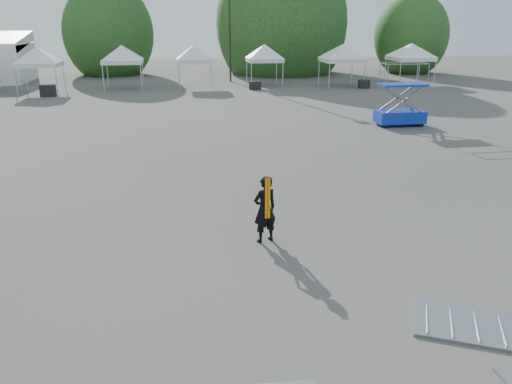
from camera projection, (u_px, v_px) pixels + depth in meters
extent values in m
plane|color=#474442|center=(253.00, 217.00, 13.75)|extent=(120.00, 120.00, 0.00)
cylinder|color=black|center=(230.00, 25.00, 42.52)|extent=(0.16, 0.16, 9.50)
cylinder|color=#382314|center=(111.00, 63.00, 49.50)|extent=(0.36, 0.36, 2.27)
ellipsoid|color=#164216|center=(109.00, 33.00, 48.59)|extent=(4.16, 4.16, 4.78)
cylinder|color=#382314|center=(281.00, 59.00, 51.06)|extent=(0.36, 0.36, 2.80)
ellipsoid|color=#164216|center=(281.00, 23.00, 49.93)|extent=(5.12, 5.12, 5.89)
cylinder|color=#382314|center=(408.00, 62.00, 51.27)|extent=(0.36, 0.36, 2.10)
ellipsoid|color=#164216|center=(411.00, 36.00, 50.43)|extent=(3.84, 3.84, 4.42)
cylinder|color=silver|center=(16.00, 82.00, 35.40)|extent=(0.06, 0.06, 2.00)
cylinder|color=silver|center=(56.00, 81.00, 35.81)|extent=(0.06, 0.06, 2.00)
cylinder|color=silver|center=(26.00, 78.00, 37.96)|extent=(0.06, 0.06, 2.00)
cylinder|color=silver|center=(64.00, 77.00, 38.38)|extent=(0.06, 0.06, 2.00)
cube|color=white|center=(39.00, 64.00, 36.54)|extent=(2.95, 2.95, 0.30)
pyramid|color=white|center=(36.00, 47.00, 36.13)|extent=(4.17, 4.17, 1.10)
cylinder|color=silver|center=(103.00, 78.00, 37.84)|extent=(0.06, 0.06, 2.00)
cylinder|color=silver|center=(141.00, 77.00, 38.26)|extent=(0.06, 0.06, 2.00)
cylinder|color=silver|center=(108.00, 74.00, 40.47)|extent=(0.06, 0.06, 2.00)
cylinder|color=silver|center=(143.00, 74.00, 40.90)|extent=(0.06, 0.06, 2.00)
cube|color=white|center=(123.00, 62.00, 39.02)|extent=(3.03, 3.03, 0.30)
pyramid|color=white|center=(121.00, 45.00, 38.61)|extent=(4.28, 4.28, 1.10)
cylinder|color=silver|center=(179.00, 77.00, 38.63)|extent=(0.06, 0.06, 2.00)
cylinder|color=silver|center=(212.00, 76.00, 39.02)|extent=(0.06, 0.06, 2.00)
cylinder|color=silver|center=(179.00, 73.00, 41.01)|extent=(0.06, 0.06, 2.00)
cylinder|color=silver|center=(210.00, 73.00, 41.40)|extent=(0.06, 0.06, 2.00)
cube|color=white|center=(194.00, 61.00, 39.66)|extent=(2.75, 2.75, 0.30)
pyramid|color=white|center=(194.00, 45.00, 39.25)|extent=(3.89, 3.89, 1.10)
cylinder|color=silver|center=(251.00, 75.00, 39.60)|extent=(0.06, 0.06, 2.00)
cylinder|color=silver|center=(283.00, 75.00, 39.99)|extent=(0.06, 0.06, 2.00)
cylinder|color=silver|center=(247.00, 72.00, 41.99)|extent=(0.06, 0.06, 2.00)
cylinder|color=silver|center=(276.00, 72.00, 42.38)|extent=(0.06, 0.06, 2.00)
cube|color=white|center=(264.00, 60.00, 40.64)|extent=(2.75, 2.75, 0.30)
pyramid|color=white|center=(265.00, 44.00, 40.23)|extent=(3.90, 3.90, 1.10)
cylinder|color=silver|center=(329.00, 76.00, 39.21)|extent=(0.06, 0.06, 2.00)
cylinder|color=silver|center=(364.00, 75.00, 39.65)|extent=(0.06, 0.06, 2.00)
cylinder|color=silver|center=(319.00, 72.00, 41.93)|extent=(0.06, 0.06, 2.00)
cylinder|color=silver|center=(352.00, 72.00, 42.37)|extent=(0.06, 0.06, 2.00)
cube|color=white|center=(342.00, 60.00, 40.44)|extent=(3.11, 3.11, 0.30)
pyramid|color=white|center=(343.00, 44.00, 40.03)|extent=(4.40, 4.40, 1.10)
cylinder|color=silver|center=(400.00, 74.00, 40.84)|extent=(0.06, 0.06, 2.00)
cylinder|color=silver|center=(435.00, 73.00, 41.30)|extent=(0.06, 0.06, 2.00)
cylinder|color=silver|center=(385.00, 70.00, 43.68)|extent=(0.06, 0.06, 2.00)
cylinder|color=silver|center=(418.00, 70.00, 44.15)|extent=(0.06, 0.06, 2.00)
cube|color=white|center=(411.00, 59.00, 42.14)|extent=(3.25, 3.25, 0.30)
pyramid|color=white|center=(412.00, 43.00, 41.74)|extent=(4.59, 4.59, 1.10)
imported|color=black|center=(265.00, 209.00, 11.96)|extent=(0.71, 0.59, 1.67)
cube|color=orange|center=(266.00, 199.00, 11.70)|extent=(0.13, 0.02, 1.00)
cube|color=#0C14A7|center=(400.00, 117.00, 25.58)|extent=(2.43, 1.22, 0.61)
cube|color=#0C14A7|center=(403.00, 85.00, 25.05)|extent=(2.33, 1.17, 0.10)
cylinder|color=black|center=(386.00, 124.00, 25.06)|extent=(0.36, 0.15, 0.36)
cylinder|color=black|center=(420.00, 123.00, 25.33)|extent=(0.36, 0.15, 0.36)
cylinder|color=black|center=(379.00, 121.00, 26.00)|extent=(0.36, 0.15, 0.36)
cylinder|color=black|center=(411.00, 120.00, 26.27)|extent=(0.36, 0.15, 0.36)
cube|color=gray|center=(489.00, 327.00, 8.75)|extent=(2.83, 2.26, 0.06)
cube|color=black|center=(48.00, 91.00, 35.47)|extent=(1.04, 0.83, 0.79)
cube|color=black|center=(255.00, 85.00, 39.00)|extent=(1.01, 0.91, 0.64)
cube|color=black|center=(364.00, 84.00, 39.79)|extent=(0.93, 0.78, 0.65)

